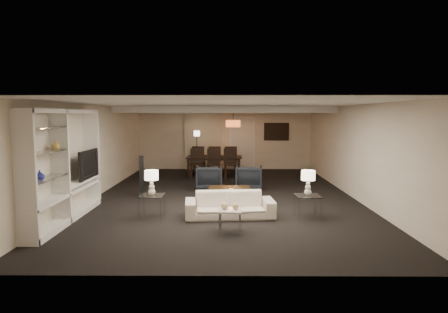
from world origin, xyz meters
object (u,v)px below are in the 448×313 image
Objects in this scene: side_table_right at (308,206)px; chair_nm at (214,164)px; side_table_left at (152,206)px; chair_nl at (197,164)px; armchair_left at (209,178)px; marble_table at (230,221)px; table_lamp_right at (308,183)px; floor_speaker at (142,177)px; chair_fm at (215,160)px; armchair_right at (249,178)px; table_lamp_left at (152,183)px; vase_amber at (56,145)px; floor_lamp at (197,151)px; sofa at (230,205)px; chair_nr at (231,164)px; coffee_table at (229,194)px; television at (84,164)px; chair_fr at (230,160)px; dining_table at (214,166)px; vase_blue at (40,175)px; chair_fl at (199,160)px; pendant_light at (233,124)px.

chair_nm is at bearing 112.73° from side_table_right.
chair_nl reaches higher than side_table_left.
armchair_left reaches higher than marble_table.
table_lamp_right is 0.52× the size of chair_nm.
chair_fm is (1.85, 4.45, -0.04)m from floor_speaker.
table_lamp_left reaches higher than armchair_right.
table_lamp_left reaches higher than marble_table.
vase_amber is 6.80m from chair_nm.
table_lamp_left is at bearing -95.88° from chair_nl.
floor_lamp is at bearing 61.20° from floor_speaker.
marble_table is 3.75m from vase_amber.
sofa is 1.84× the size of chair_nr.
coffee_table is 0.91× the size of television.
chair_fr is (2.45, 4.45, -0.04)m from floor_speaker.
coffee_table is at bearing -82.16° from dining_table.
sofa is at bearing 22.57° from vase_blue.
vase_amber reaches higher than floor_speaker.
chair_nl and chair_fl have the same top height.
television is at bearing 55.96° from chair_fr.
armchair_left is 5.09m from vase_amber.
chair_nm is (-0.69, -0.49, -1.39)m from pendant_light.
vase_blue is at bearing -110.59° from dining_table.
chair_fr is 0.65× the size of floor_lamp.
marble_table is 0.39× the size of floor_speaker.
marble_table is at bearing 86.85° from armchair_right.
pendant_light is 1.62m from chair_fr.
vase_blue is 8.00m from dining_table.
chair_nr and chair_fl have the same top height.
armchair_left is 0.49× the size of floor_lamp.
dining_table is (1.17, 5.98, -0.41)m from table_lamp_left.
vase_blue reaches higher than chair_fm.
chair_nm is (1.85, 3.15, -0.04)m from floor_speaker.
chair_nr is at bearing 86.43° from chair_fr.
floor_lamp is at bearing 98.70° from marble_table.
vase_amber is (-3.45, 0.39, 1.42)m from marble_table.
coffee_table is 1.01× the size of chair_fl.
table_lamp_left is (-3.40, 0.00, 0.52)m from side_table_right.
chair_fl is at bearing 73.94° from vase_blue.
chair_fr reaches higher than armchair_left.
table_lamp_left is 0.52× the size of chair_nl.
table_lamp_left is 2.09m from vase_amber.
coffee_table is at bearing 75.17° from armchair_right.
vase_blue is (-1.75, -1.43, 0.90)m from side_table_left.
table_lamp_right is at bearing -43.50° from floor_speaker.
marble_table is 3.59m from vase_blue.
coffee_table is 1.01× the size of chair_nl.
vase_amber reaches higher than television.
chair_nm reaches higher than dining_table.
vase_amber is at bearing 78.11° from chair_fl.
chair_fm is (2.89, 5.93, -0.56)m from television.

